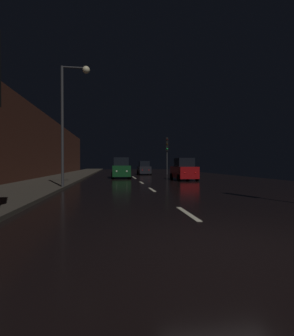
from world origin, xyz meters
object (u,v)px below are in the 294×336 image
object	(u,v)px
streetlamp_overhead	(70,108)
car_parked_right_far	(184,170)
car_approaching_headlights	(121,169)
traffic_light_far_right	(167,147)
car_distant_taillights	(144,168)

from	to	relation	value
streetlamp_overhead	car_parked_right_far	size ratio (longest dim) A/B	1.81
streetlamp_overhead	car_approaching_headlights	size ratio (longest dim) A/B	1.70
traffic_light_far_right	car_approaching_headlights	xyz separation A→B (m)	(-6.51, -6.87, -2.77)
traffic_light_far_right	streetlamp_overhead	xyz separation A→B (m)	(-9.87, -18.37, 1.11)
traffic_light_far_right	streetlamp_overhead	size ratio (longest dim) A/B	0.70
car_approaching_headlights	traffic_light_far_right	bearing A→B (deg)	136.55
traffic_light_far_right	streetlamp_overhead	bearing A→B (deg)	-20.55
car_approaching_headlights	car_distant_taillights	bearing A→B (deg)	156.78
traffic_light_far_right	car_approaching_headlights	distance (m)	9.86
car_distant_taillights	car_approaching_headlights	bearing A→B (deg)	156.78
traffic_light_far_right	car_distant_taillights	xyz separation A→B (m)	(-3.05, 1.18, -2.90)
car_distant_taillights	car_parked_right_far	size ratio (longest dim) A/B	0.93
car_approaching_headlights	car_distant_taillights	xyz separation A→B (m)	(3.45, 8.05, -0.13)
car_distant_taillights	traffic_light_far_right	bearing A→B (deg)	-111.08
streetlamp_overhead	car_distant_taillights	world-z (taller)	streetlamp_overhead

